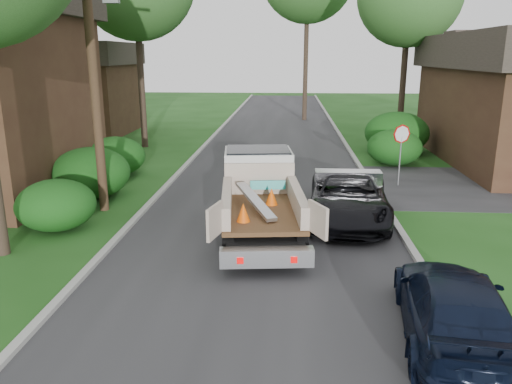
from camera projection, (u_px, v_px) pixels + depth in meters
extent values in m
plane|color=#1A4714|center=(255.00, 277.00, 11.89)|extent=(120.00, 120.00, 0.00)
cube|color=#28282B|center=(271.00, 177.00, 21.51)|extent=(8.00, 90.00, 0.02)
cube|color=#9E9E99|center=(177.00, 175.00, 21.75)|extent=(0.20, 90.00, 0.12)
cube|color=#9E9E99|center=(367.00, 178.00, 21.24)|extent=(0.20, 90.00, 0.12)
cylinder|color=slate|center=(400.00, 161.00, 19.95)|extent=(0.06, 0.06, 2.00)
cylinder|color=#B20A0A|center=(402.00, 134.00, 19.66)|extent=(0.71, 0.32, 0.76)
cylinder|color=#382619|center=(92.00, 59.00, 15.72)|extent=(0.30, 0.30, 10.00)
cube|color=slate|center=(111.00, 1.00, 14.26)|extent=(0.45, 0.20, 0.12)
cube|color=#3D2419|center=(76.00, 99.00, 33.30)|extent=(7.00, 7.00, 4.50)
cube|color=#332B26|center=(72.00, 54.00, 32.52)|extent=(7.56, 7.56, 1.40)
cube|color=#332B26|center=(70.00, 42.00, 32.34)|extent=(1.05, 7.56, 0.20)
ellipsoid|color=#0E3E10|center=(56.00, 205.00, 14.96)|extent=(2.34, 2.34, 1.53)
ellipsoid|color=#0E3E10|center=(91.00, 173.00, 18.30)|extent=(2.86, 2.86, 1.87)
ellipsoid|color=#0E3E10|center=(115.00, 156.00, 21.71)|extent=(2.60, 2.60, 1.70)
ellipsoid|color=#0E3E10|center=(394.00, 147.00, 23.81)|extent=(2.60, 2.60, 1.70)
ellipsoid|color=#0E3E10|center=(397.00, 133.00, 26.58)|extent=(3.38, 3.38, 2.21)
cylinder|color=#2D2119|center=(140.00, 66.00, 27.52)|extent=(0.36, 0.36, 9.00)
cylinder|color=#2D2119|center=(404.00, 70.00, 29.53)|extent=(0.36, 0.36, 8.50)
cylinder|color=#2D2119|center=(306.00, 50.00, 39.16)|extent=(0.36, 0.36, 11.00)
cylinder|color=black|center=(230.00, 206.00, 15.99)|extent=(0.38, 0.89, 0.86)
cylinder|color=black|center=(287.00, 205.00, 16.06)|extent=(0.38, 0.89, 0.86)
cylinder|color=black|center=(228.00, 249.00, 12.48)|extent=(0.38, 0.89, 0.86)
cylinder|color=black|center=(301.00, 248.00, 12.54)|extent=(0.38, 0.89, 0.86)
cube|color=black|center=(261.00, 218.00, 14.32)|extent=(2.49, 5.74, 0.23)
cube|color=silver|center=(258.00, 173.00, 16.04)|extent=(2.28, 1.94, 1.49)
cube|color=black|center=(258.00, 157.00, 15.90)|extent=(2.12, 1.78, 0.53)
cube|color=#472D19|center=(262.00, 213.00, 13.57)|extent=(2.46, 3.66, 0.12)
cube|color=beige|center=(259.00, 179.00, 15.10)|extent=(2.11, 0.31, 0.96)
cube|color=beige|center=(227.00, 201.00, 13.45)|extent=(0.58, 3.27, 0.58)
cube|color=beige|center=(298.00, 201.00, 13.52)|extent=(0.58, 3.27, 0.58)
cube|color=silver|center=(267.00, 257.00, 11.70)|extent=(2.23, 0.56, 0.43)
cube|color=#B20505|center=(240.00, 261.00, 11.51)|extent=(0.16, 0.05, 0.15)
cube|color=#B20505|center=(294.00, 260.00, 11.55)|extent=(0.16, 0.05, 0.15)
cube|color=beige|center=(215.00, 221.00, 11.56)|extent=(0.28, 0.86, 0.77)
cube|color=beige|center=(318.00, 220.00, 11.65)|extent=(0.45, 0.81, 0.77)
cube|color=silver|center=(255.00, 200.00, 13.57)|extent=(1.27, 2.39, 0.44)
cone|color=#F2590A|center=(243.00, 212.00, 12.64)|extent=(0.38, 0.38, 0.48)
cone|color=#F2590A|center=(271.00, 196.00, 14.06)|extent=(0.38, 0.38, 0.48)
cube|color=#148C84|center=(268.00, 185.00, 14.91)|extent=(1.06, 0.20, 0.27)
imported|color=black|center=(348.00, 197.00, 15.85)|extent=(2.97, 5.56, 1.49)
imported|color=black|center=(454.00, 308.00, 9.07)|extent=(2.44, 4.80, 1.34)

